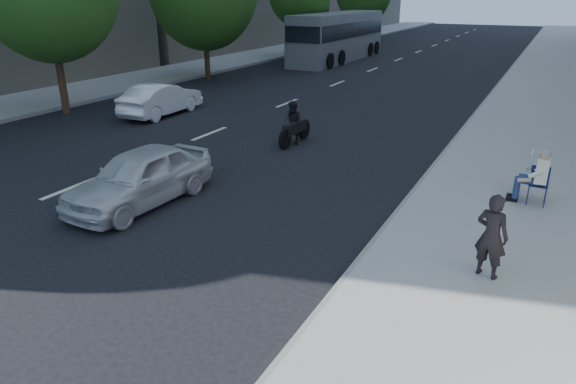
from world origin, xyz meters
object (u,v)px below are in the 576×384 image
Objects in this scene: motorcycle at (294,125)px; bus at (338,37)px; white_sedan_near at (140,177)px; pedestrian_woman at (492,236)px; white_sedan_mid at (161,99)px; seated_protester at (535,173)px.

bus reaches higher than motorcycle.
motorcycle reaches higher than white_sedan_near.
white_sedan_near is at bearing 15.47° from pedestrian_woman.
pedestrian_woman reaches higher than white_sedan_mid.
seated_protester is 7.66m from motorcycle.
seated_protester is at bearing -15.41° from motorcycle.
white_sedan_near is 0.32× the size of bus.
pedestrian_woman reaches higher than motorcycle.
motorcycle is (6.73, -1.40, -0.01)m from white_sedan_mid.
white_sedan_mid is 19.97m from bus.
white_sedan_near is 1.00× the size of white_sedan_mid.
pedestrian_woman is 0.73× the size of motorcycle.
seated_protester is 0.33× the size of white_sedan_near.
bus reaches higher than seated_protester.
pedestrian_woman is at bearing -40.24° from motorcycle.
seated_protester is 14.51m from white_sedan_mid.
white_sedan_mid is 0.32× the size of bus.
motorcycle is (-7.30, 2.31, -0.24)m from seated_protester.
pedestrian_woman is at bearing -96.65° from seated_protester.
seated_protester is 27.71m from bus.
seated_protester is at bearing 28.21° from white_sedan_near.
pedestrian_woman is 30.93m from bus.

